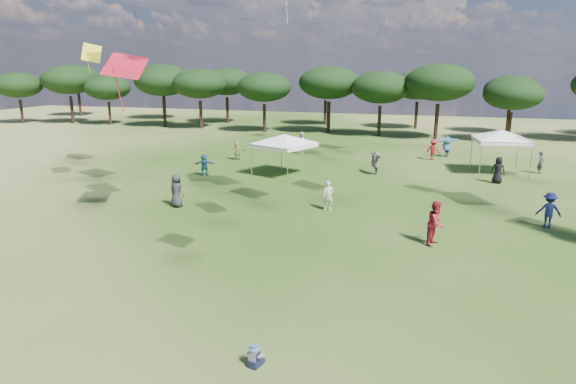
% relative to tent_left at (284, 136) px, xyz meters
% --- Properties ---
extents(tree_line, '(108.78, 17.63, 7.77)m').
position_rel_tent_left_xyz_m(tree_line, '(8.66, 24.38, 2.76)').
color(tree_line, black).
rests_on(tree_line, ground).
extents(tent_left, '(6.22, 6.22, 3.09)m').
position_rel_tent_left_xyz_m(tent_left, '(0.00, 0.00, 0.00)').
color(tent_left, gray).
rests_on(tent_left, ground).
extents(tent_right, '(6.66, 6.66, 3.31)m').
position_rel_tent_left_xyz_m(tent_right, '(13.95, 5.04, 0.22)').
color(tent_right, gray).
rests_on(tent_right, ground).
extents(toddler, '(0.43, 0.47, 0.59)m').
position_rel_tent_left_xyz_m(toddler, '(5.98, -20.88, -2.40)').
color(toddler, black).
rests_on(toddler, ground).
extents(festival_crowd, '(28.55, 22.87, 1.86)m').
position_rel_tent_left_xyz_m(festival_crowd, '(7.25, 1.47, -1.82)').
color(festival_crowd, silver).
rests_on(festival_crowd, ground).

